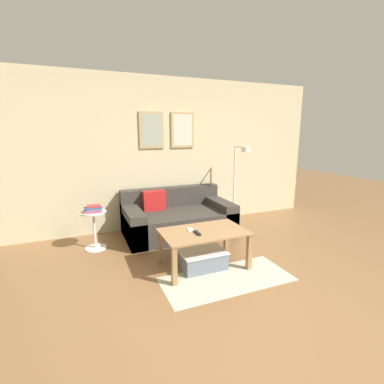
# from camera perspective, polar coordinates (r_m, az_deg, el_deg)

# --- Properties ---
(ground_plane) EXTENTS (16.00, 16.00, 0.00)m
(ground_plane) POSITION_cam_1_polar(r_m,az_deg,el_deg) (2.85, 17.55, -23.77)
(ground_plane) COLOR brown
(wall_back) EXTENTS (5.60, 0.09, 2.55)m
(wall_back) POSITION_cam_1_polar(r_m,az_deg,el_deg) (4.92, -4.03, 7.92)
(wall_back) COLOR #C6BC93
(wall_back) RESTS_ON ground_plane
(area_rug) EXTENTS (1.50, 0.67, 0.01)m
(area_rug) POSITION_cam_1_polar(r_m,az_deg,el_deg) (3.35, 7.14, -17.24)
(area_rug) COLOR #B2B79E
(area_rug) RESTS_ON ground_plane
(couch) EXTENTS (1.72, 0.97, 0.71)m
(couch) POSITION_cam_1_polar(r_m,az_deg,el_deg) (4.60, -3.06, -5.42)
(couch) COLOR #38332D
(couch) RESTS_ON ground_plane
(coffee_table) EXTENTS (1.04, 0.64, 0.46)m
(coffee_table) POSITION_cam_1_polar(r_m,az_deg,el_deg) (3.46, 2.41, -9.22)
(coffee_table) COLOR #997047
(coffee_table) RESTS_ON ground_plane
(storage_bin) EXTENTS (0.56, 0.46, 0.23)m
(storage_bin) POSITION_cam_1_polar(r_m,az_deg,el_deg) (3.56, 1.87, -13.34)
(storage_bin) COLOR slate
(storage_bin) RESTS_ON ground_plane
(floor_lamp) EXTENTS (0.24, 0.53, 1.41)m
(floor_lamp) POSITION_cam_1_polar(r_m,az_deg,el_deg) (4.97, 9.57, 2.64)
(floor_lamp) COLOR white
(floor_lamp) RESTS_ON ground_plane
(side_table) EXTENTS (0.36, 0.36, 0.55)m
(side_table) POSITION_cam_1_polar(r_m,az_deg,el_deg) (4.21, -19.42, -6.70)
(side_table) COLOR silver
(side_table) RESTS_ON ground_plane
(book_stack) EXTENTS (0.25, 0.18, 0.09)m
(book_stack) POSITION_cam_1_polar(r_m,az_deg,el_deg) (4.13, -19.61, -3.29)
(book_stack) COLOR #B73333
(book_stack) RESTS_ON side_table
(remote_control) EXTENTS (0.05, 0.15, 0.02)m
(remote_control) POSITION_cam_1_polar(r_m,az_deg,el_deg) (3.33, 1.09, -8.39)
(remote_control) COLOR black
(remote_control) RESTS_ON coffee_table
(cell_phone) EXTENTS (0.09, 0.15, 0.01)m
(cell_phone) POSITION_cam_1_polar(r_m,az_deg,el_deg) (3.46, -0.37, -7.71)
(cell_phone) COLOR silver
(cell_phone) RESTS_ON coffee_table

